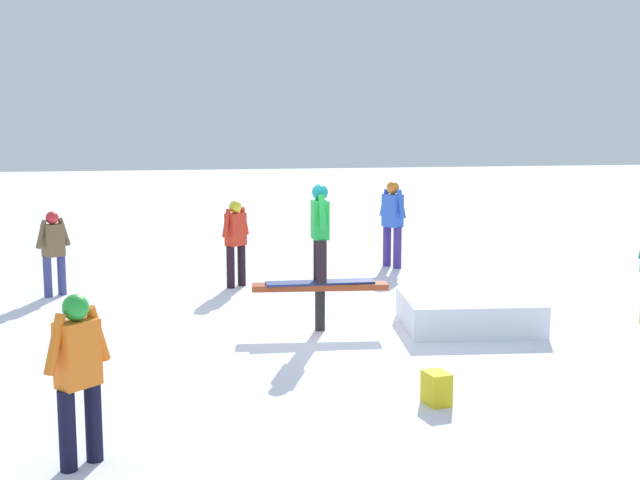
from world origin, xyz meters
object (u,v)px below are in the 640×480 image
object	(u,v)px
bystander_orange	(78,371)
rail_feature	(320,292)
bystander_brown	(53,249)
main_rider_on_rail	(320,235)
bystander_red	(236,239)
backpack_on_snow	(437,388)
bystander_blue	(393,219)

from	to	relation	value
bystander_orange	rail_feature	bearing A→B (deg)	-166.28
bystander_orange	bystander_brown	xyz separation A→B (m)	(1.16, -7.05, -0.07)
main_rider_on_rail	bystander_red	distance (m)	3.27
backpack_on_snow	main_rider_on_rail	bearing A→B (deg)	0.59
main_rider_on_rail	rail_feature	bearing A→B (deg)	0.00
main_rider_on_rail	bystander_blue	bearing A→B (deg)	-115.17
main_rider_on_rail	backpack_on_snow	size ratio (longest dim) A/B	4.34
bystander_brown	main_rider_on_rail	bearing A→B (deg)	-73.34
bystander_orange	bystander_blue	xyz separation A→B (m)	(-4.78, -8.70, 0.07)
main_rider_on_rail	bystander_brown	size ratio (longest dim) A/B	1.08
rail_feature	bystander_red	xyz separation A→B (m)	(0.96, -3.09, 0.28)
bystander_blue	bystander_brown	world-z (taller)	bystander_blue
main_rider_on_rail	bystander_orange	distance (m)	5.05
main_rider_on_rail	bystander_brown	distance (m)	4.82
rail_feature	main_rider_on_rail	world-z (taller)	main_rider_on_rail
bystander_brown	bystander_blue	bearing A→B (deg)	-21.88
rail_feature	backpack_on_snow	distance (m)	3.27
bystander_red	bystander_brown	xyz separation A→B (m)	(2.93, 0.28, -0.05)
bystander_orange	backpack_on_snow	world-z (taller)	bystander_orange
bystander_orange	bystander_brown	world-z (taller)	bystander_orange
rail_feature	bystander_brown	distance (m)	4.80
bystander_brown	backpack_on_snow	bearing A→B (deg)	-89.80
rail_feature	bystander_brown	bearing A→B (deg)	-31.52
rail_feature	bystander_blue	size ratio (longest dim) A/B	1.14
bystander_blue	bystander_brown	distance (m)	6.18
bystander_blue	backpack_on_snow	distance (m)	7.79
backpack_on_snow	bystander_red	bearing A→B (deg)	2.71
bystander_red	backpack_on_snow	world-z (taller)	bystander_red
bystander_brown	backpack_on_snow	distance (m)	7.58
bystander_red	rail_feature	bearing A→B (deg)	-113.34
bystander_blue	bystander_brown	size ratio (longest dim) A/B	1.19
main_rider_on_rail	bystander_red	size ratio (longest dim) A/B	1.01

